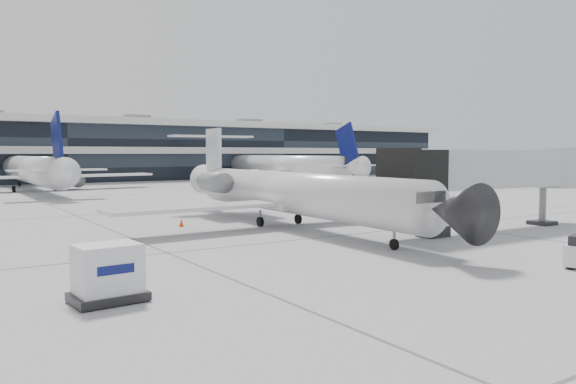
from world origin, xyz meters
TOP-DOWN VIEW (x-y plane):
  - ground at (0.00, 0.00)m, footprint 220.00×220.00m
  - terminal at (0.00, 82.00)m, footprint 170.00×22.00m
  - bg_jet_center at (-8.00, 55.00)m, footprint 32.00×40.00m
  - bg_jet_right at (32.00, 55.00)m, footprint 32.00×40.00m
  - regional_jet at (0.60, 5.12)m, footprint 24.84×30.94m
  - jet_bridge at (11.58, -3.58)m, footprint 16.85×3.75m
  - cargo_uld at (-15.08, -7.76)m, footprint 2.50×1.93m
  - traffic_cone at (-5.49, 9.19)m, footprint 0.46×0.46m

SIDE VIEW (x-z plane):
  - ground at x=0.00m, z-range 0.00..0.00m
  - bg_jet_center at x=-8.00m, z-range -4.80..4.80m
  - bg_jet_right at x=32.00m, z-range -4.80..4.80m
  - traffic_cone at x=-5.49m, z-range -0.01..0.52m
  - cargo_uld at x=-15.08m, z-range 0.01..1.94m
  - regional_jet at x=0.60m, z-range -1.13..6.02m
  - jet_bridge at x=11.58m, z-range 1.24..6.66m
  - terminal at x=0.00m, z-range 0.00..10.00m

